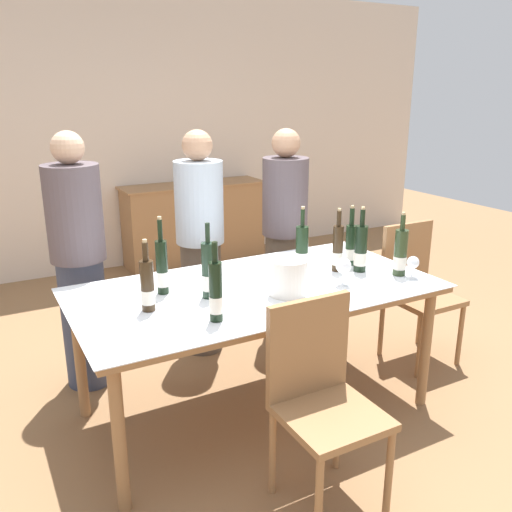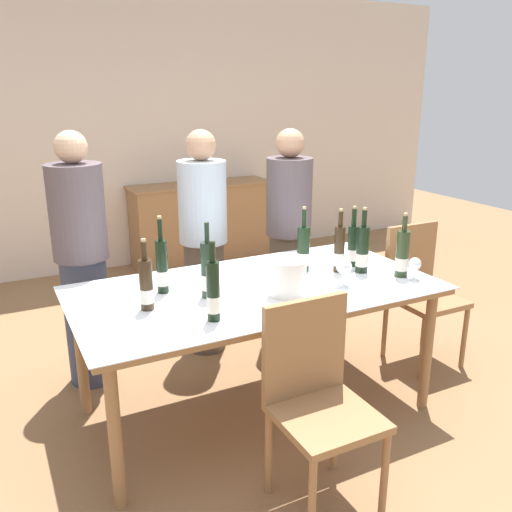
{
  "view_description": "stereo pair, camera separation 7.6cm",
  "coord_description": "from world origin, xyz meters",
  "px_view_note": "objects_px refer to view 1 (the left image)",
  "views": [
    {
      "loc": [
        -1.34,
        -2.46,
        1.83
      ],
      "look_at": [
        0.0,
        0.0,
        0.95
      ],
      "focal_mm": 38.0,
      "sensor_mm": 36.0,
      "label": 1
    },
    {
      "loc": [
        -1.27,
        -2.5,
        1.83
      ],
      "look_at": [
        0.0,
        0.0,
        0.95
      ],
      "focal_mm": 38.0,
      "sensor_mm": 36.0,
      "label": 2
    }
  ],
  "objects_px": {
    "sideboard_cabinet": "(195,223)",
    "chair_right_end": "(415,283)",
    "wine_bottle_7": "(400,254)",
    "person_guest_right": "(284,237)",
    "wine_bottle_6": "(162,268)",
    "wine_glass_2": "(413,263)",
    "person_host": "(79,265)",
    "wine_glass_0": "(207,259)",
    "wine_bottle_1": "(351,245)",
    "person_guest_left": "(200,245)",
    "wine_bottle_2": "(361,249)",
    "wine_glass_1": "(344,266)",
    "wine_bottle_0": "(302,250)",
    "wine_bottle_3": "(147,286)",
    "dining_table": "(256,298)",
    "wine_bottle_5": "(216,293)",
    "wine_bottle_8": "(209,272)",
    "ice_bucket": "(288,276)",
    "chair_near_front": "(320,390)",
    "wine_bottle_4": "(338,249)"
  },
  "relations": [
    {
      "from": "wine_bottle_5",
      "to": "chair_right_end",
      "type": "distance_m",
      "value": 1.76
    },
    {
      "from": "ice_bucket",
      "to": "wine_glass_2",
      "type": "height_order",
      "value": "ice_bucket"
    },
    {
      "from": "sideboard_cabinet",
      "to": "wine_bottle_2",
      "type": "distance_m",
      "value": 2.93
    },
    {
      "from": "sideboard_cabinet",
      "to": "wine_glass_0",
      "type": "height_order",
      "value": "wine_glass_0"
    },
    {
      "from": "chair_near_front",
      "to": "sideboard_cabinet",
      "type": "bearing_deg",
      "value": 76.41
    },
    {
      "from": "wine_glass_2",
      "to": "person_guest_left",
      "type": "height_order",
      "value": "person_guest_left"
    },
    {
      "from": "sideboard_cabinet",
      "to": "chair_near_front",
      "type": "bearing_deg",
      "value": -103.59
    },
    {
      "from": "wine_bottle_5",
      "to": "wine_bottle_8",
      "type": "distance_m",
      "value": 0.3
    },
    {
      "from": "wine_bottle_6",
      "to": "sideboard_cabinet",
      "type": "bearing_deg",
      "value": 64.66
    },
    {
      "from": "sideboard_cabinet",
      "to": "wine_bottle_2",
      "type": "bearing_deg",
      "value": -92.08
    },
    {
      "from": "wine_glass_0",
      "to": "wine_bottle_1",
      "type": "bearing_deg",
      "value": -16.56
    },
    {
      "from": "wine_bottle_0",
      "to": "wine_glass_1",
      "type": "xyz_separation_m",
      "value": [
        0.06,
        -0.33,
        -0.02
      ]
    },
    {
      "from": "sideboard_cabinet",
      "to": "wine_bottle_2",
      "type": "xyz_separation_m",
      "value": [
        -0.1,
        -2.88,
        0.48
      ]
    },
    {
      "from": "wine_bottle_6",
      "to": "wine_glass_0",
      "type": "relative_size",
      "value": 3.06
    },
    {
      "from": "wine_glass_1",
      "to": "person_host",
      "type": "height_order",
      "value": "person_host"
    },
    {
      "from": "person_guest_left",
      "to": "person_guest_right",
      "type": "height_order",
      "value": "person_guest_left"
    },
    {
      "from": "wine_bottle_2",
      "to": "person_guest_right",
      "type": "relative_size",
      "value": 0.25
    },
    {
      "from": "wine_bottle_1",
      "to": "chair_near_front",
      "type": "distance_m",
      "value": 1.18
    },
    {
      "from": "wine_bottle_4",
      "to": "chair_near_front",
      "type": "height_order",
      "value": "wine_bottle_4"
    },
    {
      "from": "chair_near_front",
      "to": "person_guest_left",
      "type": "distance_m",
      "value": 1.65
    },
    {
      "from": "wine_bottle_2",
      "to": "chair_right_end",
      "type": "distance_m",
      "value": 0.73
    },
    {
      "from": "wine_bottle_6",
      "to": "wine_glass_2",
      "type": "height_order",
      "value": "wine_bottle_6"
    },
    {
      "from": "sideboard_cabinet",
      "to": "wine_bottle_6",
      "type": "bearing_deg",
      "value": -115.34
    },
    {
      "from": "wine_bottle_0",
      "to": "wine_bottle_7",
      "type": "distance_m",
      "value": 0.57
    },
    {
      "from": "wine_bottle_2",
      "to": "person_host",
      "type": "xyz_separation_m",
      "value": [
        -1.47,
        0.85,
        -0.11
      ]
    },
    {
      "from": "person_guest_left",
      "to": "ice_bucket",
      "type": "bearing_deg",
      "value": -86.98
    },
    {
      "from": "wine_glass_2",
      "to": "person_guest_right",
      "type": "height_order",
      "value": "person_guest_right"
    },
    {
      "from": "wine_glass_0",
      "to": "chair_right_end",
      "type": "xyz_separation_m",
      "value": [
        1.45,
        -0.24,
        -0.33
      ]
    },
    {
      "from": "dining_table",
      "to": "wine_bottle_2",
      "type": "xyz_separation_m",
      "value": [
        0.68,
        -0.05,
        0.2
      ]
    },
    {
      "from": "sideboard_cabinet",
      "to": "person_guest_right",
      "type": "relative_size",
      "value": 0.98
    },
    {
      "from": "dining_table",
      "to": "wine_bottle_7",
      "type": "relative_size",
      "value": 5.31
    },
    {
      "from": "dining_table",
      "to": "wine_bottle_3",
      "type": "xyz_separation_m",
      "value": [
        -0.62,
        -0.03,
        0.19
      ]
    },
    {
      "from": "wine_bottle_2",
      "to": "wine_bottle_0",
      "type": "bearing_deg",
      "value": 149.43
    },
    {
      "from": "ice_bucket",
      "to": "wine_glass_2",
      "type": "distance_m",
      "value": 0.78
    },
    {
      "from": "person_host",
      "to": "person_guest_right",
      "type": "bearing_deg",
      "value": 0.63
    },
    {
      "from": "chair_near_front",
      "to": "wine_bottle_4",
      "type": "bearing_deg",
      "value": 49.8
    },
    {
      "from": "wine_bottle_0",
      "to": "wine_bottle_3",
      "type": "xyz_separation_m",
      "value": [
        -1.0,
        -0.16,
        -0.0
      ]
    },
    {
      "from": "wine_bottle_7",
      "to": "person_guest_right",
      "type": "height_order",
      "value": "person_guest_right"
    },
    {
      "from": "wine_bottle_3",
      "to": "wine_glass_0",
      "type": "xyz_separation_m",
      "value": [
        0.47,
        0.36,
        -0.03
      ]
    },
    {
      "from": "wine_bottle_7",
      "to": "wine_glass_1",
      "type": "distance_m",
      "value": 0.4
    },
    {
      "from": "wine_bottle_1",
      "to": "person_guest_left",
      "type": "xyz_separation_m",
      "value": [
        -0.66,
        0.81,
        -0.12
      ]
    },
    {
      "from": "wine_bottle_8",
      "to": "chair_near_front",
      "type": "relative_size",
      "value": 0.43
    },
    {
      "from": "person_host",
      "to": "wine_bottle_7",
      "type": "bearing_deg",
      "value": -31.93
    },
    {
      "from": "sideboard_cabinet",
      "to": "person_host",
      "type": "bearing_deg",
      "value": -127.76
    },
    {
      "from": "ice_bucket",
      "to": "wine_bottle_7",
      "type": "distance_m",
      "value": 0.74
    },
    {
      "from": "sideboard_cabinet",
      "to": "person_guest_right",
      "type": "distance_m",
      "value": 2.05
    },
    {
      "from": "sideboard_cabinet",
      "to": "chair_right_end",
      "type": "bearing_deg",
      "value": -79.46
    },
    {
      "from": "wine_bottle_3",
      "to": "ice_bucket",
      "type": "bearing_deg",
      "value": -11.44
    },
    {
      "from": "wine_bottle_2",
      "to": "wine_bottle_3",
      "type": "distance_m",
      "value": 1.3
    },
    {
      "from": "chair_right_end",
      "to": "wine_bottle_6",
      "type": "bearing_deg",
      "value": 177.75
    }
  ]
}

